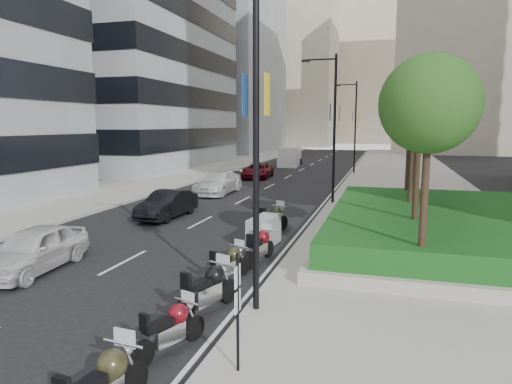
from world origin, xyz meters
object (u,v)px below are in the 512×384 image
at_px(lamp_post_0, 250,117).
at_px(delivery_van, 290,157).
at_px(car_a, 34,249).
at_px(car_c, 218,183).
at_px(motorcycle_1, 171,328).
at_px(motorcycle_2, 208,289).
at_px(car_d, 258,170).
at_px(lamp_post_1, 332,121).
at_px(motorcycle_3, 229,264).
at_px(parking_sign, 238,306).
at_px(motorcycle_5, 264,231).
at_px(motorcycle_4, 260,246).
at_px(motorcycle_6, 273,219).
at_px(car_b, 167,204).
at_px(lamp_post_2, 354,123).

xyz_separation_m(lamp_post_0, delivery_van, (-7.75, 41.92, -4.00)).
distance_m(car_a, car_c, 18.00).
xyz_separation_m(motorcycle_1, delivery_van, (-6.71, 44.37, 0.52)).
xyz_separation_m(motorcycle_2, car_d, (-7.08, 29.56, 0.05)).
distance_m(lamp_post_1, motorcycle_3, 15.58).
relative_size(parking_sign, motorcycle_1, 1.26).
xyz_separation_m(lamp_post_0, motorcycle_5, (-1.39, 6.53, -4.47)).
relative_size(motorcycle_4, motorcycle_6, 0.98).
relative_size(motorcycle_5, car_c, 0.39).
bearing_deg(car_b, delivery_van, 92.22).
bearing_deg(lamp_post_0, motorcycle_3, 122.09).
distance_m(car_c, car_d, 9.99).
height_order(lamp_post_0, motorcycle_4, lamp_post_0).
xyz_separation_m(lamp_post_0, car_c, (-8.21, 19.30, -4.28)).
distance_m(motorcycle_3, car_d, 27.98).
distance_m(motorcycle_2, motorcycle_5, 6.81).
relative_size(parking_sign, motorcycle_5, 1.19).
bearing_deg(parking_sign, motorcycle_6, 100.72).
height_order(motorcycle_4, car_c, car_c).
distance_m(car_c, delivery_van, 22.62).
bearing_deg(car_b, motorcycle_2, -55.99).
bearing_deg(car_a, motorcycle_1, -33.26).
xyz_separation_m(motorcycle_6, car_d, (-6.57, 20.55, 0.06)).
bearing_deg(motorcycle_6, parking_sign, -149.50).
height_order(motorcycle_2, motorcycle_5, motorcycle_2).
bearing_deg(car_c, motorcycle_1, -70.75).
height_order(lamp_post_2, motorcycle_4, lamp_post_2).
distance_m(car_a, car_d, 27.99).
relative_size(motorcycle_3, motorcycle_6, 0.88).
relative_size(motorcycle_3, car_b, 0.46).
height_order(motorcycle_4, car_b, car_b).
height_order(motorcycle_3, motorcycle_6, motorcycle_6).
xyz_separation_m(motorcycle_3, motorcycle_4, (0.41, 2.13, 0.04)).
bearing_deg(lamp_post_0, motorcycle_2, -165.71).
height_order(lamp_post_2, motorcycle_6, lamp_post_2).
bearing_deg(delivery_van, parking_sign, -84.32).
height_order(lamp_post_0, lamp_post_2, same).
xyz_separation_m(motorcycle_2, delivery_van, (-6.69, 42.19, 0.42)).
bearing_deg(car_b, lamp_post_1, 42.06).
bearing_deg(motorcycle_1, car_c, 38.36).
distance_m(lamp_post_0, car_c, 21.41).
distance_m(motorcycle_6, car_a, 9.81).
distance_m(motorcycle_5, car_d, 23.74).
bearing_deg(motorcycle_1, motorcycle_3, 23.91).
distance_m(motorcycle_4, delivery_van, 38.26).
relative_size(lamp_post_1, car_d, 1.80).
relative_size(lamp_post_2, motorcycle_4, 4.00).
distance_m(lamp_post_1, delivery_van, 26.40).
bearing_deg(car_a, car_b, 83.90).
xyz_separation_m(car_d, delivery_van, (0.39, 12.62, 0.37)).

